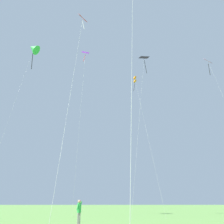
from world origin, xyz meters
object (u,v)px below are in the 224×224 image
object	(u,v)px
kite_green_small	(33,49)
person_in_red_shirt	(79,210)
kite_red_high	(82,26)
kite_black_large	(144,64)
kite_pink_low	(210,67)
kite_orange_box	(135,81)
kite_purple_streamer	(85,60)

from	to	relation	value
kite_green_small	person_in_red_shirt	xyz separation A→B (m)	(10.93, -17.52, -26.16)
kite_red_high	person_in_red_shirt	world-z (taller)	kite_red_high
kite_black_large	kite_pink_low	bearing A→B (deg)	7.60
person_in_red_shirt	kite_pink_low	bearing A→B (deg)	41.20
kite_orange_box	kite_green_small	xyz separation A→B (m)	(-17.66, 1.86, 7.17)
kite_pink_low	person_in_red_shirt	size ratio (longest dim) A/B	14.82
kite_red_high	kite_green_small	size ratio (longest dim) A/B	0.69
kite_orange_box	kite_green_small	size ratio (longest dim) A/B	0.74
kite_black_large	kite_pink_low	distance (m)	12.22
kite_purple_streamer	kite_green_small	distance (m)	9.32
person_in_red_shirt	kite_orange_box	bearing A→B (deg)	66.75
kite_purple_streamer	person_in_red_shirt	distance (m)	30.22
person_in_red_shirt	kite_black_large	bearing A→B (deg)	62.69
kite_pink_low	person_in_red_shirt	xyz separation A→B (m)	(-20.55, -17.99, -23.28)
kite_purple_streamer	person_in_red_shirt	world-z (taller)	kite_purple_streamer
kite_black_large	kite_pink_low	size ratio (longest dim) A/B	0.98
kite_purple_streamer	person_in_red_shirt	bearing A→B (deg)	-84.21
kite_purple_streamer	kite_green_small	xyz separation A→B (m)	(-9.12, -0.38, 1.88)
kite_purple_streamer	kite_red_high	size ratio (longest dim) A/B	1.41
kite_black_large	kite_red_high	size ratio (longest dim) A/B	1.33
kite_black_large	kite_red_high	xyz separation A→B (m)	(-8.91, -17.00, -6.44)
kite_purple_streamer	kite_red_high	distance (m)	20.22
kite_black_large	kite_purple_streamer	bearing A→B (deg)	171.55
kite_pink_low	kite_orange_box	bearing A→B (deg)	-170.45
kite_purple_streamer	kite_pink_low	distance (m)	22.39
kite_red_high	kite_purple_streamer	bearing A→B (deg)	94.20
kite_black_large	kite_green_small	world-z (taller)	kite_green_small
kite_green_small	kite_pink_low	distance (m)	31.62
person_in_red_shirt	kite_red_high	bearing A→B (deg)	-126.21
kite_pink_low	person_in_red_shirt	world-z (taller)	kite_pink_low
kite_green_small	kite_pink_low	bearing A→B (deg)	0.85
kite_red_high	kite_pink_low	size ratio (longest dim) A/B	0.74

